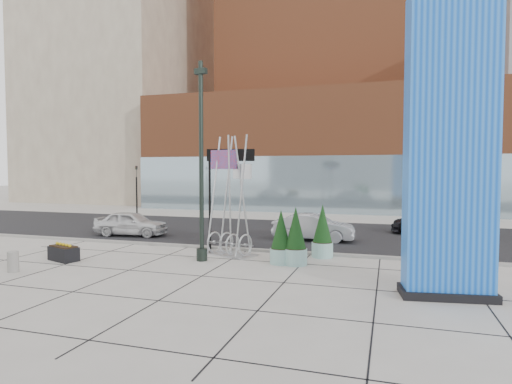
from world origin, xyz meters
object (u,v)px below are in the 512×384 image
(public_art_sculpture, at_px, (230,224))
(car_silver_mid, at_px, (314,228))
(lamp_post, at_px, (201,180))
(car_white_west, at_px, (131,224))
(overhead_street_sign, at_px, (226,163))
(blue_pylon, at_px, (450,153))
(concrete_bollard, at_px, (13,262))

(public_art_sculpture, relative_size, car_silver_mid, 1.23)
(lamp_post, xyz_separation_m, car_white_west, (-6.67, 4.93, -2.65))
(overhead_street_sign, distance_m, car_white_west, 8.00)
(blue_pylon, height_order, car_silver_mid, blue_pylon)
(lamp_post, height_order, public_art_sculpture, lamp_post)
(public_art_sculpture, xyz_separation_m, overhead_street_sign, (-0.56, 0.93, 2.69))
(public_art_sculpture, relative_size, overhead_street_sign, 1.12)
(car_silver_mid, bearing_deg, public_art_sculpture, 148.03)
(concrete_bollard, height_order, car_silver_mid, car_silver_mid)
(blue_pylon, distance_m, concrete_bollard, 15.52)
(lamp_post, distance_m, overhead_street_sign, 2.52)
(overhead_street_sign, relative_size, car_white_west, 1.15)
(blue_pylon, xyz_separation_m, car_white_west, (-15.76, 7.44, -3.58))
(blue_pylon, distance_m, car_silver_mid, 11.02)
(blue_pylon, xyz_separation_m, concrete_bollard, (-14.96, -1.37, -3.90))
(lamp_post, height_order, car_white_west, lamp_post)
(blue_pylon, distance_m, lamp_post, 9.47)
(lamp_post, relative_size, car_white_west, 1.99)
(car_white_west, bearing_deg, lamp_post, -132.38)
(public_art_sculpture, bearing_deg, overhead_street_sign, 138.82)
(car_silver_mid, bearing_deg, blue_pylon, -149.35)
(public_art_sculpture, xyz_separation_m, car_silver_mid, (2.91, 4.87, -0.68))
(blue_pylon, relative_size, car_white_west, 2.15)
(public_art_sculpture, relative_size, car_white_west, 1.28)
(lamp_post, height_order, concrete_bollard, lamp_post)
(overhead_street_sign, bearing_deg, concrete_bollard, -146.18)
(lamp_post, distance_m, public_art_sculpture, 2.55)
(concrete_bollard, bearing_deg, blue_pylon, 5.23)
(lamp_post, height_order, car_silver_mid, lamp_post)
(blue_pylon, xyz_separation_m, public_art_sculpture, (-8.40, 3.99, -2.89))
(concrete_bollard, height_order, car_white_west, car_white_west)
(lamp_post, relative_size, concrete_bollard, 10.75)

